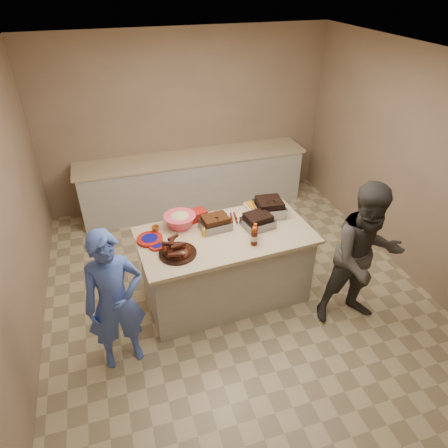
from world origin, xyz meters
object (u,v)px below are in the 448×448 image
object	(u,v)px
roasting_pan	(269,214)
plastic_cup	(156,233)
mustard_bottle	(204,236)
guest_blue	(126,356)
guest_gray	(350,315)
bbq_bottle_a	(254,244)
bbq_bottle_b	(255,238)
rib_platter	(178,254)
coleslaw_bowl	(180,226)
island	(225,295)

from	to	relation	value
roasting_pan	plastic_cup	bearing A→B (deg)	-174.85
mustard_bottle	guest_blue	xyz separation A→B (m)	(-1.03, -0.60, -0.91)
mustard_bottle	guest_gray	xyz separation A→B (m)	(1.52, -0.78, -0.91)
bbq_bottle_a	mustard_bottle	world-z (taller)	bbq_bottle_a
bbq_bottle_b	guest_blue	xyz separation A→B (m)	(-1.54, -0.39, -0.91)
roasting_pan	bbq_bottle_b	world-z (taller)	bbq_bottle_b
bbq_bottle_b	guest_blue	distance (m)	1.83
rib_platter	mustard_bottle	world-z (taller)	rib_platter
guest_blue	rib_platter	bearing A→B (deg)	20.91
rib_platter	guest_blue	xyz separation A→B (m)	(-0.68, -0.37, -0.91)
mustard_bottle	roasting_pan	bearing A→B (deg)	14.29
bbq_bottle_b	coleslaw_bowl	bearing A→B (deg)	146.58
bbq_bottle_a	island	bearing A→B (deg)	130.25
plastic_cup	guest_blue	size ratio (longest dim) A/B	0.06
guest_blue	coleslaw_bowl	bearing A→B (deg)	39.32
coleslaw_bowl	guest_blue	xyz separation A→B (m)	(-0.82, -0.87, -0.91)
plastic_cup	guest_blue	xyz separation A→B (m)	(-0.53, -0.82, -0.91)
guest_blue	roasting_pan	bearing A→B (deg)	16.06
guest_blue	bbq_bottle_b	bearing A→B (deg)	6.91
roasting_pan	bbq_bottle_b	bearing A→B (deg)	-123.67
coleslaw_bowl	plastic_cup	distance (m)	0.29
plastic_cup	guest_gray	distance (m)	2.43
coleslaw_bowl	mustard_bottle	xyz separation A→B (m)	(0.21, -0.27, 0.00)
plastic_cup	guest_gray	size ratio (longest dim) A/B	0.05
coleslaw_bowl	guest_blue	bearing A→B (deg)	-133.33
coleslaw_bowl	guest_blue	size ratio (longest dim) A/B	0.23
roasting_pan	guest_gray	xyz separation A→B (m)	(0.67, -1.00, -0.91)
mustard_bottle	guest_gray	distance (m)	1.93
plastic_cup	guest_blue	bearing A→B (deg)	-122.95
rib_platter	guest_blue	distance (m)	1.19
island	rib_platter	size ratio (longest dim) A/B	4.91
island	plastic_cup	world-z (taller)	plastic_cup
rib_platter	bbq_bottle_a	distance (m)	0.81
plastic_cup	roasting_pan	bearing A→B (deg)	-0.23
island	guest_blue	xyz separation A→B (m)	(-1.26, -0.57, 0.00)
island	bbq_bottle_a	world-z (taller)	bbq_bottle_a
island	guest_gray	size ratio (longest dim) A/B	1.13
bbq_bottle_b	plastic_cup	distance (m)	1.09
guest_blue	island	bearing A→B (deg)	16.95
island	bbq_bottle_a	bearing A→B (deg)	-53.17
roasting_pan	coleslaw_bowl	bearing A→B (deg)	-177.41
plastic_cup	rib_platter	bearing A→B (deg)	-71.37
guest_gray	mustard_bottle	bearing A→B (deg)	159.54
rib_platter	coleslaw_bowl	bearing A→B (deg)	75.02
island	rib_platter	world-z (taller)	rib_platter
island	guest_blue	world-z (taller)	island
rib_platter	roasting_pan	size ratio (longest dim) A/B	1.16
island	bbq_bottle_a	xyz separation A→B (m)	(0.23, -0.27, 0.91)
roasting_pan	island	bearing A→B (deg)	-153.06
coleslaw_bowl	rib_platter	bearing A→B (deg)	-104.98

